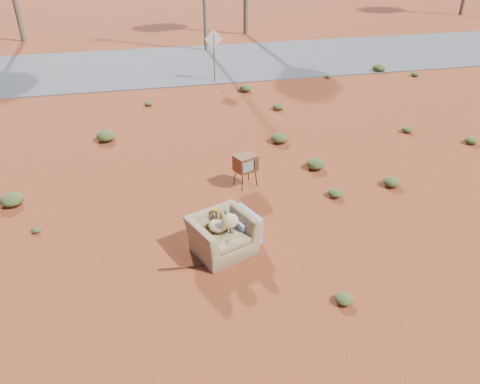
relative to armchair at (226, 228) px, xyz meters
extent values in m
plane|color=brown|center=(0.33, -0.09, -0.52)|extent=(140.00, 140.00, 0.00)
cube|color=#565659|center=(0.33, 14.91, -0.50)|extent=(140.00, 7.00, 0.04)
imported|color=olive|center=(-0.09, -0.06, 0.04)|extent=(1.49, 1.24, 1.11)
ellipsoid|color=#D1BF7F|center=(-0.17, -0.03, 0.13)|extent=(0.40, 0.40, 0.24)
ellipsoid|color=#D1BF7F|center=(0.04, -0.24, 0.34)|extent=(0.35, 0.18, 0.35)
cube|color=navy|center=(0.41, 0.27, -0.19)|extent=(0.80, 0.96, 0.65)
cube|color=black|center=(1.03, 2.60, -0.07)|extent=(0.59, 0.53, 0.03)
cylinder|color=black|center=(0.89, 2.36, -0.29)|extent=(0.03, 0.03, 0.45)
cylinder|color=black|center=(1.31, 2.52, -0.29)|extent=(0.03, 0.03, 0.45)
cylinder|color=black|center=(0.76, 2.68, -0.29)|extent=(0.03, 0.03, 0.45)
cylinder|color=black|center=(1.18, 2.85, -0.29)|extent=(0.03, 0.03, 0.45)
cube|color=brown|center=(1.03, 2.60, 0.16)|extent=(0.67, 0.60, 0.43)
cube|color=slate|center=(1.05, 2.36, 0.16)|extent=(0.31, 0.14, 0.27)
cube|color=#472D19|center=(1.29, 2.46, 0.16)|extent=(0.12, 0.06, 0.30)
cube|color=#332312|center=(-0.07, 0.09, 0.10)|extent=(0.50, 0.50, 0.04)
cylinder|color=black|center=(-0.27, -0.06, -0.21)|extent=(0.02, 0.02, 0.61)
cylinder|color=black|center=(0.07, -0.11, -0.21)|extent=(0.02, 0.02, 0.61)
cylinder|color=black|center=(-0.22, 0.29, -0.21)|extent=(0.02, 0.02, 0.61)
cylinder|color=black|center=(0.13, 0.23, -0.21)|extent=(0.02, 0.02, 0.61)
cylinder|color=#472D0B|center=(-0.17, 0.14, 0.23)|extent=(0.06, 0.06, 0.23)
cylinder|color=#472D0B|center=(-0.10, 0.02, 0.24)|extent=(0.06, 0.06, 0.25)
cylinder|color=#214F22|center=(0.03, 0.16, 0.22)|extent=(0.05, 0.05, 0.21)
cylinder|color=red|center=(-0.03, -0.01, 0.17)|extent=(0.06, 0.06, 0.11)
cylinder|color=silver|center=(-0.18, 0.24, 0.18)|extent=(0.07, 0.07, 0.12)
ellipsoid|color=gold|center=(-0.18, 0.24, 0.33)|extent=(0.14, 0.14, 0.11)
cylinder|color=#492713|center=(-0.78, -0.49, -0.50)|extent=(1.44, 0.17, 0.04)
cylinder|color=brown|center=(1.83, 11.91, 0.48)|extent=(0.06, 0.06, 2.00)
cube|color=silver|center=(1.83, 11.91, 1.28)|extent=(0.78, 0.04, 0.78)
ellipsoid|color=#475525|center=(-4.87, 2.91, -0.36)|extent=(0.56, 0.56, 0.31)
ellipsoid|color=#475525|center=(4.83, 1.71, -0.40)|extent=(0.44, 0.44, 0.24)
ellipsoid|color=#475525|center=(-2.67, 6.41, -0.35)|extent=(0.60, 0.60, 0.33)
ellipsoid|color=#475525|center=(7.13, 4.91, -0.42)|extent=(0.36, 0.36, 0.20)
ellipsoid|color=#475525|center=(3.53, 7.91, -0.41)|extent=(0.40, 0.40, 0.22)
ellipsoid|color=#475525|center=(-1.17, 9.41, -0.44)|extent=(0.30, 0.30, 0.17)
camera|label=1|loc=(-1.49, -8.02, 5.70)|focal=35.00mm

